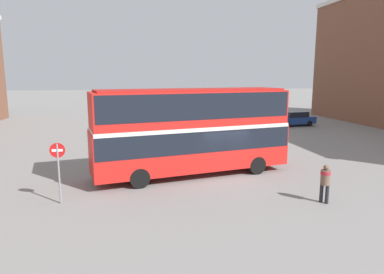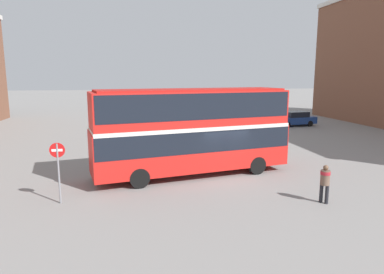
{
  "view_description": "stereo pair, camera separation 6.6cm",
  "coord_description": "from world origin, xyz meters",
  "px_view_note": "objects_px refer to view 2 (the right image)",
  "views": [
    {
      "loc": [
        -4.94,
        -17.15,
        5.33
      ],
      "look_at": [
        -1.67,
        0.61,
        2.1
      ],
      "focal_mm": 32.0,
      "sensor_mm": 36.0,
      "label": 1
    },
    {
      "loc": [
        -4.88,
        -17.16,
        5.33
      ],
      "look_at": [
        -1.67,
        0.61,
        2.1
      ],
      "focal_mm": 32.0,
      "sensor_mm": 36.0,
      "label": 2
    }
  ],
  "objects_px": {
    "parked_car_kerb_far": "(168,122)",
    "parked_car_kerb_near": "(295,119)",
    "double_decker_bus": "(192,127)",
    "no_entry_sign": "(58,163)",
    "pedestrian_foreground": "(325,180)"
  },
  "relations": [
    {
      "from": "double_decker_bus",
      "to": "parked_car_kerb_far",
      "type": "bearing_deg",
      "value": 77.29
    },
    {
      "from": "parked_car_kerb_far",
      "to": "parked_car_kerb_near",
      "type": "bearing_deg",
      "value": 171.0
    },
    {
      "from": "parked_car_kerb_far",
      "to": "no_entry_sign",
      "type": "xyz_separation_m",
      "value": [
        -6.7,
        -18.85,
        0.93
      ]
    },
    {
      "from": "pedestrian_foreground",
      "to": "no_entry_sign",
      "type": "relative_size",
      "value": 0.63
    },
    {
      "from": "double_decker_bus",
      "to": "no_entry_sign",
      "type": "height_order",
      "value": "double_decker_bus"
    },
    {
      "from": "double_decker_bus",
      "to": "parked_car_kerb_near",
      "type": "relative_size",
      "value": 2.28
    },
    {
      "from": "parked_car_kerb_far",
      "to": "no_entry_sign",
      "type": "height_order",
      "value": "no_entry_sign"
    },
    {
      "from": "double_decker_bus",
      "to": "pedestrian_foreground",
      "type": "bearing_deg",
      "value": -58.28
    },
    {
      "from": "parked_car_kerb_near",
      "to": "no_entry_sign",
      "type": "height_order",
      "value": "no_entry_sign"
    },
    {
      "from": "pedestrian_foreground",
      "to": "parked_car_kerb_near",
      "type": "relative_size",
      "value": 0.35
    },
    {
      "from": "double_decker_bus",
      "to": "parked_car_kerb_near",
      "type": "distance_m",
      "value": 21.74
    },
    {
      "from": "pedestrian_foreground",
      "to": "no_entry_sign",
      "type": "distance_m",
      "value": 11.21
    },
    {
      "from": "parked_car_kerb_near",
      "to": "parked_car_kerb_far",
      "type": "distance_m",
      "value": 13.79
    },
    {
      "from": "no_entry_sign",
      "to": "double_decker_bus",
      "type": "bearing_deg",
      "value": 27.08
    },
    {
      "from": "parked_car_kerb_near",
      "to": "parked_car_kerb_far",
      "type": "height_order",
      "value": "parked_car_kerb_far"
    }
  ]
}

